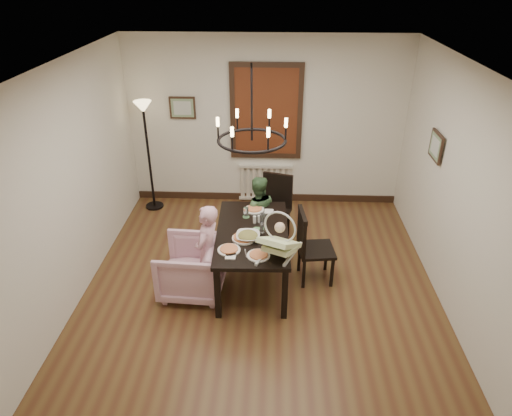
# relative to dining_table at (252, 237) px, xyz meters

# --- Properties ---
(room_shell) EXTENTS (4.51, 5.00, 2.81)m
(room_shell) POSITION_rel_dining_table_xyz_m (0.11, 0.17, 0.74)
(room_shell) COLOR brown
(room_shell) RESTS_ON ground
(dining_table) EXTENTS (0.94, 1.62, 0.75)m
(dining_table) POSITION_rel_dining_table_xyz_m (0.00, 0.00, 0.00)
(dining_table) COLOR black
(dining_table) RESTS_ON room_shell
(chair_far) EXTENTS (0.56, 0.56, 1.02)m
(chair_far) POSITION_rel_dining_table_xyz_m (0.26, 0.98, -0.15)
(chair_far) COLOR black
(chair_far) RESTS_ON room_shell
(chair_right) EXTENTS (0.50, 0.50, 1.02)m
(chair_right) POSITION_rel_dining_table_xyz_m (0.83, 0.05, -0.15)
(chair_right) COLOR black
(chair_right) RESTS_ON room_shell
(armchair) EXTENTS (0.83, 0.81, 0.71)m
(armchair) POSITION_rel_dining_table_xyz_m (-0.75, -0.28, -0.31)
(armchair) COLOR #D5A3B4
(armchair) RESTS_ON room_shell
(elderly_woman) EXTENTS (0.34, 0.43, 1.03)m
(elderly_woman) POSITION_rel_dining_table_xyz_m (-0.53, -0.30, -0.15)
(elderly_woman) COLOR #D496A5
(elderly_woman) RESTS_ON room_shell
(seated_man) EXTENTS (0.51, 0.42, 0.94)m
(seated_man) POSITION_rel_dining_table_xyz_m (0.03, 0.77, -0.19)
(seated_man) COLOR #41653C
(seated_man) RESTS_ON room_shell
(baby_bouncer) EXTENTS (0.61, 0.69, 0.37)m
(baby_bouncer) POSITION_rel_dining_table_xyz_m (0.34, -0.51, 0.27)
(baby_bouncer) COLOR beige
(baby_bouncer) RESTS_ON dining_table
(salad_bowl) EXTENTS (0.35, 0.35, 0.09)m
(salad_bowl) POSITION_rel_dining_table_xyz_m (-0.04, -0.19, 0.13)
(salad_bowl) COLOR white
(salad_bowl) RESTS_ON dining_table
(pizza_platter) EXTENTS (0.29, 0.29, 0.04)m
(pizza_platter) POSITION_rel_dining_table_xyz_m (-0.09, -0.19, 0.10)
(pizza_platter) COLOR tan
(pizza_platter) RESTS_ON dining_table
(drinking_glass) EXTENTS (0.06, 0.06, 0.13)m
(drinking_glass) POSITION_rel_dining_table_xyz_m (0.12, -0.04, 0.15)
(drinking_glass) COLOR silver
(drinking_glass) RESTS_ON dining_table
(window_blinds) EXTENTS (1.00, 0.03, 1.40)m
(window_blinds) POSITION_rel_dining_table_xyz_m (0.11, 2.26, 0.94)
(window_blinds) COLOR #571F11
(window_blinds) RESTS_ON room_shell
(radiator) EXTENTS (0.92, 0.12, 0.62)m
(radiator) POSITION_rel_dining_table_xyz_m (0.11, 2.28, -0.31)
(radiator) COLOR silver
(radiator) RESTS_ON room_shell
(picture_back) EXTENTS (0.42, 0.03, 0.36)m
(picture_back) POSITION_rel_dining_table_xyz_m (-1.24, 2.27, 0.99)
(picture_back) COLOR black
(picture_back) RESTS_ON room_shell
(picture_right) EXTENTS (0.03, 0.42, 0.36)m
(picture_right) POSITION_rel_dining_table_xyz_m (2.32, 0.70, 0.99)
(picture_right) COLOR black
(picture_right) RESTS_ON room_shell
(floor_lamp) EXTENTS (0.30, 0.30, 1.80)m
(floor_lamp) POSITION_rel_dining_table_xyz_m (-1.79, 1.95, 0.24)
(floor_lamp) COLOR black
(floor_lamp) RESTS_ON room_shell
(chandelier) EXTENTS (0.80, 0.80, 0.04)m
(chandelier) POSITION_rel_dining_table_xyz_m (0.00, -0.00, 1.29)
(chandelier) COLOR black
(chandelier) RESTS_ON room_shell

